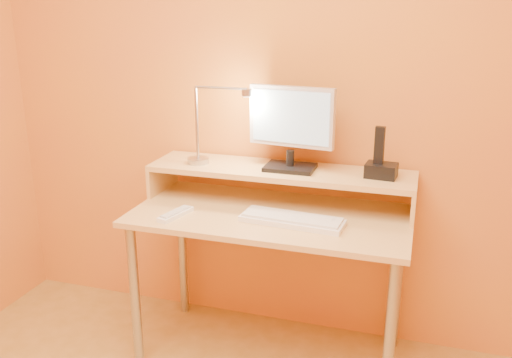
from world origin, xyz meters
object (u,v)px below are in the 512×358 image
(monitor_panel, at_px, (292,117))
(lamp_base, at_px, (198,161))
(phone_dock, at_px, (381,170))
(mouse, at_px, (333,223))
(remote_control, at_px, (176,214))
(keyboard, at_px, (292,221))

(monitor_panel, height_order, lamp_base, monitor_panel)
(monitor_panel, bearing_deg, lamp_base, -167.33)
(phone_dock, distance_m, mouse, 0.33)
(remote_control, bearing_deg, keyboard, 23.17)
(phone_dock, bearing_deg, mouse, -119.40)
(keyboard, distance_m, remote_control, 0.50)
(keyboard, bearing_deg, phone_dock, 40.23)
(keyboard, height_order, mouse, mouse)
(phone_dock, bearing_deg, monitor_panel, -175.94)
(lamp_base, bearing_deg, keyboard, -22.21)
(keyboard, height_order, remote_control, keyboard)
(phone_dock, relative_size, remote_control, 0.69)
(keyboard, xyz_separation_m, remote_control, (-0.49, -0.07, -0.00))
(monitor_panel, height_order, phone_dock, monitor_panel)
(lamp_base, distance_m, mouse, 0.72)
(monitor_panel, height_order, remote_control, monitor_panel)
(monitor_panel, xyz_separation_m, lamp_base, (-0.43, -0.04, -0.23))
(keyboard, xyz_separation_m, mouse, (0.17, 0.01, 0.01))
(lamp_base, height_order, phone_dock, phone_dock)
(phone_dock, xyz_separation_m, keyboard, (-0.33, -0.24, -0.18))
(keyboard, bearing_deg, lamp_base, 162.54)
(mouse, relative_size, remote_control, 0.51)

